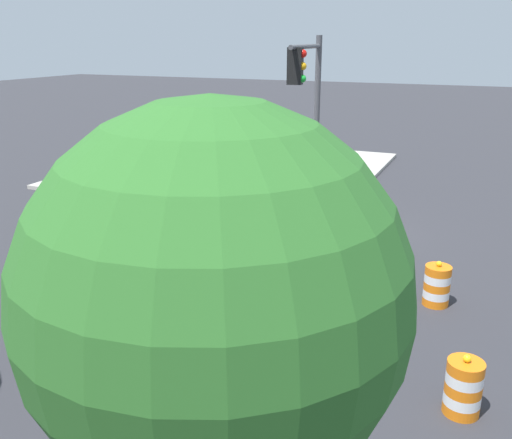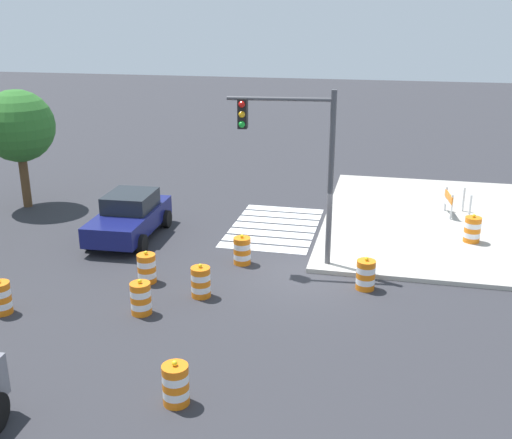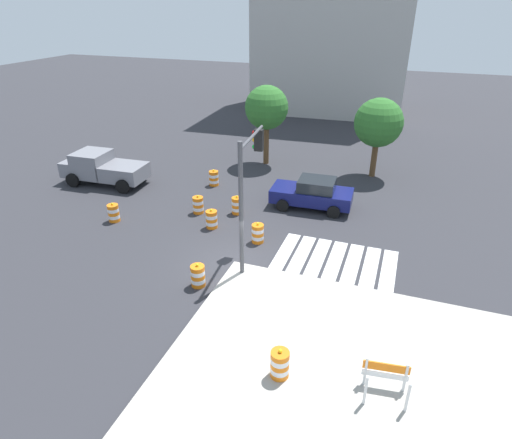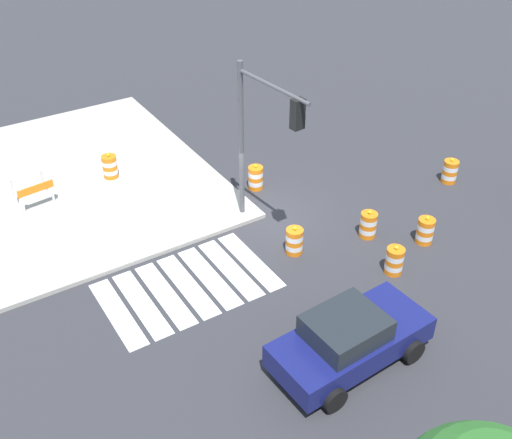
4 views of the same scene
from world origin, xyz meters
The scene contains 14 objects.
ground_plane centered at (0.00, 0.00, 0.00)m, with size 120.00×120.00×0.00m, color #2D2D33.
sidewalk_corner centered at (6.00, -6.00, 0.07)m, with size 12.00×12.00×0.15m, color #ADA89E.
crosswalk_stripes centered at (4.00, 1.80, 0.01)m, with size 5.10×3.20×0.02m.
sports_car centered at (1.81, 6.72, 0.81)m, with size 4.38×2.30×1.63m.
traffic_barrel_crosswalk_end centered at (-3.68, 3.99, 0.45)m, with size 0.56×0.56×1.02m.
traffic_barrel_median_near centered at (-2.31, 2.73, 0.45)m, with size 0.56×0.56×1.02m.
traffic_barrel_median_far centered at (-4.48, 7.72, 0.45)m, with size 0.56×0.56×1.02m.
traffic_barrel_far_curb centered at (-0.76, -1.87, 0.45)m, with size 0.56×0.56×1.02m.
traffic_barrel_lane_center centered at (-1.73, 4.62, 0.45)m, with size 0.56×0.56×1.02m.
traffic_barrel_opposite_curb centered at (0.30, 2.15, 0.45)m, with size 0.56×0.56×1.02m.
traffic_barrel_on_sidewalk centered at (3.64, -5.33, 0.60)m, with size 0.56×0.56×1.02m.
construction_barricade centered at (6.60, -4.88, 0.72)m, with size 1.32×0.92×1.00m.
traffic_light_pole centered at (0.48, 0.53, 3.91)m, with size 0.62×3.28×5.50m.
street_tree_streetside_mid centered at (-2.77, 12.51, 3.76)m, with size 2.83×2.83×5.22m.
Camera 1 is at (-4.51, 15.76, 5.55)m, focal length 39.38 mm.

